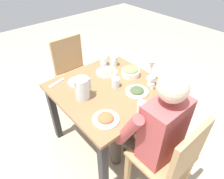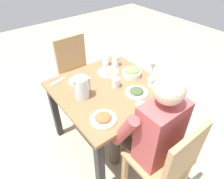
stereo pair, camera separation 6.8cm
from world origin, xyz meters
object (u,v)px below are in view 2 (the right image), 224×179
Objects in this scene: water_pitcher at (82,88)px; plate_rice_curry at (103,118)px; wine_glass at (153,67)px; water_glass_near_right at (140,108)px; water_glass_far_left at (116,61)px; chair_near at (167,162)px; water_glass_near_left at (116,83)px; salt_shaker at (153,88)px; plate_fries at (108,71)px; salad_bowl at (132,72)px; chair_far at (76,70)px; diner_near at (149,130)px; water_glass_center at (105,61)px; dining_table at (109,97)px; water_glass_by_pitcher at (152,82)px; plate_beans at (78,80)px; plate_dolmas at (137,92)px.

water_pitcher reaches higher than plate_rice_curry.
wine_glass reaches higher than water_pitcher.
water_glass_far_left is at bearing 65.75° from water_glass_near_right.
chair_near is 0.55m from plate_rice_curry.
water_glass_near_left is 0.33m from salt_shaker.
plate_fries is (0.41, 0.49, -0.00)m from plate_rice_curry.
salad_bowl and water_glass_near_right have the same top height.
diner_near reaches higher than chair_far.
chair_near is 0.99m from plate_fries.
chair_near is 4.97× the size of salad_bowl.
salad_bowl is 0.22m from wine_glass.
water_pitcher reaches higher than salt_shaker.
diner_near reaches higher than water_glass_center.
chair_near is at bearing -113.45° from salad_bowl.
dining_table is 16.89× the size of salt_shaker.
water_glass_near_left is 0.38m from water_glass_near_right.
water_pitcher is 0.62m from water_glass_by_pitcher.
plate_beans is 0.55m from plate_rice_curry.
water_glass_near_right is at bearing -100.02° from water_glass_near_left.
water_glass_center reaches higher than plate_rice_curry.
water_pitcher is at bearing 168.94° from water_glass_near_left.
salad_bowl is at bearing -90.65° from water_glass_far_left.
water_glass_near_left is (0.10, 0.72, 0.24)m from chair_near.
water_glass_near_left reaches higher than salt_shaker.
salad_bowl is 0.23m from water_glass_near_left.
chair_near is at bearing -93.44° from dining_table.
plate_beans is 0.67m from water_glass_by_pitcher.
plate_rice_curry is 0.79m from water_glass_far_left.
dining_table is at bearing 86.56° from chair_near.
chair_far is 0.79m from salad_bowl.
water_pitcher reaches higher than plate_dolmas.
water_glass_near_right is at bearing 76.18° from diner_near.
water_pitcher is 0.24m from plate_beans.
plate_fries is at bearing 125.41° from wine_glass.
water_glass_center is (0.26, 0.88, 0.10)m from diner_near.
water_glass_far_left is (0.08, -0.07, 0.01)m from water_glass_center.
water_pitcher is 0.96× the size of plate_rice_curry.
water_pitcher is 2.09× the size of water_glass_near_right.
chair_near is 0.60m from plate_dolmas.
plate_rice_curry is 0.95× the size of plate_fries.
water_glass_near_left is 0.95× the size of water_glass_near_right.
plate_beans is 0.83× the size of plate_fries.
water_glass_far_left is at bearing -43.69° from water_glass_center.
dining_table is 1.02× the size of chair_far.
chair_far is 4.26× the size of plate_fries.
water_glass_far_left is at bearing 2.26° from plate_beans.
chair_near is 0.75× the size of diner_near.
water_glass_center is at bearing 67.13° from water_glass_near_left.
water_pitcher reaches higher than plate_beans.
salad_bowl is 0.27m from plate_dolmas.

